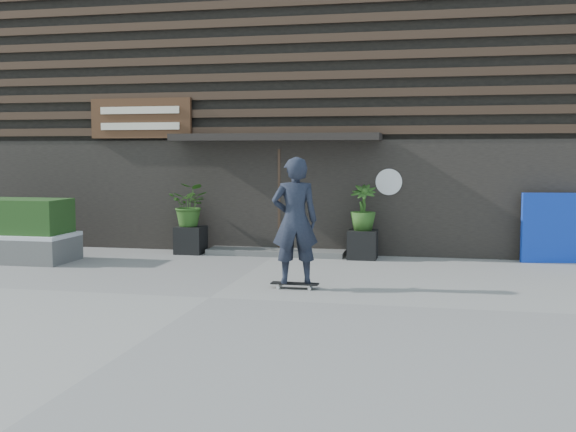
% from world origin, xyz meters
% --- Properties ---
extents(ground, '(80.00, 80.00, 0.00)m').
position_xyz_m(ground, '(0.00, 0.00, 0.00)').
color(ground, gray).
rests_on(ground, ground).
extents(entrance_step, '(3.00, 0.80, 0.12)m').
position_xyz_m(entrance_step, '(0.00, 4.60, 0.06)').
color(entrance_step, '#535351').
rests_on(entrance_step, ground).
extents(planter_pot_left, '(0.60, 0.60, 0.60)m').
position_xyz_m(planter_pot_left, '(-1.90, 4.40, 0.30)').
color(planter_pot_left, black).
rests_on(planter_pot_left, ground).
extents(bamboo_left, '(0.86, 0.75, 0.96)m').
position_xyz_m(bamboo_left, '(-1.90, 4.40, 1.08)').
color(bamboo_left, '#2D591E').
rests_on(bamboo_left, planter_pot_left).
extents(planter_pot_right, '(0.60, 0.60, 0.60)m').
position_xyz_m(planter_pot_right, '(1.90, 4.40, 0.30)').
color(planter_pot_right, black).
rests_on(planter_pot_right, ground).
extents(bamboo_right, '(0.54, 0.54, 0.96)m').
position_xyz_m(bamboo_right, '(1.90, 4.40, 1.08)').
color(bamboo_right, '#2D591E').
rests_on(bamboo_right, planter_pot_right).
extents(blue_tarp, '(1.51, 0.35, 1.41)m').
position_xyz_m(blue_tarp, '(5.84, 4.70, 0.71)').
color(blue_tarp, '#0D2EB2').
rests_on(blue_tarp, ground).
extents(building, '(18.00, 11.00, 8.00)m').
position_xyz_m(building, '(-0.00, 9.96, 3.99)').
color(building, black).
rests_on(building, ground).
extents(skateboarder, '(0.85, 0.68, 2.15)m').
position_xyz_m(skateboarder, '(1.14, 0.96, 1.12)').
color(skateboarder, black).
rests_on(skateboarder, ground).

